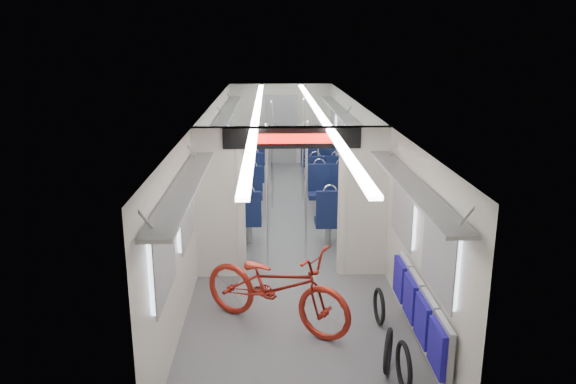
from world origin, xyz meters
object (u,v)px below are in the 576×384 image
object	(u,v)px
seat_bay_far_right	(321,166)
stanchion_near_left	(267,196)
seat_bay_far_left	(245,163)
stanchion_near_right	(306,192)
bike_hoop_c	(379,308)
bike_hoop_a	(404,368)
stanchion_far_left	(272,155)
flip_bench	(419,309)
bike_hoop_b	(388,353)
bicycle	(276,286)
seat_bay_near_left	(238,200)
stanchion_far_right	(303,150)
seat_bay_near_right	(336,200)

from	to	relation	value
seat_bay_far_right	stanchion_near_left	xyz separation A→B (m)	(-1.31, -4.87, 0.61)
seat_bay_far_left	stanchion_near_right	size ratio (longest dim) A/B	1.00
bike_hoop_c	bike_hoop_a	bearing A→B (deg)	-90.43
bike_hoop_c	stanchion_far_left	bearing A→B (deg)	104.40
flip_bench	bike_hoop_b	size ratio (longest dim) A/B	4.25
stanchion_near_right	bike_hoop_a	bearing A→B (deg)	-77.78
seat_bay_far_left	seat_bay_far_right	distance (m)	1.88
bike_hoop_b	seat_bay_far_left	size ratio (longest dim) A/B	0.22
bicycle	seat_bay_far_right	bearing A→B (deg)	21.60
stanchion_far_left	seat_bay_far_left	bearing A→B (deg)	109.35
bike_hoop_b	bike_hoop_a	bearing A→B (deg)	-72.51
seat_bay_far_right	seat_bay_near_left	bearing A→B (deg)	-122.02
bike_hoop_b	stanchion_near_left	size ratio (longest dim) A/B	0.22
bicycle	bike_hoop_a	xyz separation A→B (m)	(1.31, -1.38, -0.31)
bicycle	bike_hoop_c	size ratio (longest dim) A/B	4.35
bike_hoop_a	bike_hoop_b	world-z (taller)	bike_hoop_a
bicycle	flip_bench	distance (m)	1.78
bike_hoop_c	seat_bay_near_left	xyz separation A→B (m)	(-1.99, 3.86, 0.33)
stanchion_near_left	seat_bay_far_left	bearing A→B (deg)	96.34
stanchion_far_right	bicycle	bearing A→B (deg)	-96.66
seat_bay_near_left	seat_bay_near_right	xyz separation A→B (m)	(1.87, -0.06, 0.02)
seat_bay_near_left	stanchion_far_left	world-z (taller)	stanchion_far_left
bicycle	seat_bay_near_left	size ratio (longest dim) A/B	1.00
bike_hoop_a	stanchion_near_right	size ratio (longest dim) A/B	0.23
bicycle	seat_bay_near_right	world-z (taller)	seat_bay_near_right
bike_hoop_a	stanchion_far_left	distance (m)	6.77
flip_bench	seat_bay_near_left	size ratio (longest dim) A/B	1.04
bike_hoop_a	bike_hoop_b	bearing A→B (deg)	107.49
seat_bay_near_right	stanchion_near_right	bearing A→B (deg)	-113.49
seat_bay_near_right	stanchion_far_left	distance (m)	1.93
seat_bay_far_left	bike_hoop_a	bearing A→B (deg)	-76.82
bike_hoop_a	stanchion_near_right	world-z (taller)	stanchion_near_right
bike_hoop_b	stanchion_near_left	distance (m)	3.47
bike_hoop_c	seat_bay_near_right	bearing A→B (deg)	91.84
stanchion_near_left	seat_bay_far_right	bearing A→B (deg)	74.98
bike_hoop_c	stanchion_far_left	xyz separation A→B (m)	(-1.33, 5.18, 0.94)
flip_bench	stanchion_near_right	xyz separation A→B (m)	(-1.09, 3.00, 0.57)
seat_bay_near_right	bike_hoop_c	bearing A→B (deg)	-88.16
stanchion_near_right	stanchion_far_right	distance (m)	3.47
seat_bay_far_left	stanchion_far_left	bearing A→B (deg)	-70.65
bike_hoop_a	flip_bench	bearing A→B (deg)	64.31
stanchion_near_right	stanchion_far_left	distance (m)	2.99
bike_hoop_a	stanchion_far_right	world-z (taller)	stanchion_far_right
bike_hoop_a	seat_bay_near_left	distance (m)	5.63
bike_hoop_a	seat_bay_far_right	world-z (taller)	seat_bay_far_right
seat_bay_far_right	bike_hoop_a	bearing A→B (deg)	-89.22
seat_bay_far_right	stanchion_far_left	world-z (taller)	stanchion_far_left
seat_bay_near_left	stanchion_far_right	size ratio (longest dim) A/B	0.90
bike_hoop_c	stanchion_near_right	distance (m)	2.56
seat_bay_near_right	stanchion_near_right	size ratio (longest dim) A/B	0.96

